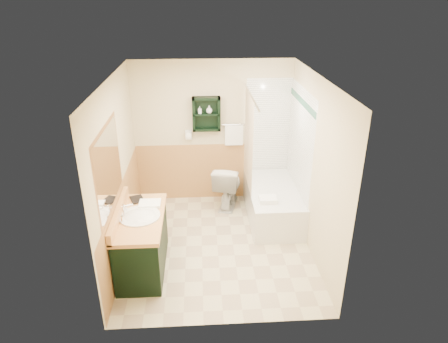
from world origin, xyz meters
The scene contains 25 objects.
floor centered at (0.00, 0.00, 0.00)m, with size 3.00×3.00×0.00m, color beige.
back_wall centered at (0.00, 1.52, 1.20)m, with size 2.60×0.04×2.40m, color #F2E5BD.
left_wall centered at (-1.32, 0.00, 1.20)m, with size 0.04×3.00×2.40m, color #F2E5BD.
right_wall centered at (1.32, 0.00, 1.20)m, with size 0.04×3.00×2.40m, color #F2E5BD.
ceiling centered at (0.00, 0.00, 2.42)m, with size 2.60×3.00×0.04m, color white.
wainscot_left centered at (-1.29, 0.00, 0.50)m, with size 2.98×2.98×1.00m, color tan, non-canonical shape.
wainscot_back centered at (0.00, 1.49, 0.50)m, with size 2.58×2.58×1.00m, color tan, non-canonical shape.
mirror_frame centered at (-1.27, -0.55, 1.50)m, with size 1.30×1.30×1.00m, color brown, non-canonical shape.
mirror_glass centered at (-1.27, -0.55, 1.50)m, with size 1.20×1.20×0.90m, color white, non-canonical shape.
tile_right centered at (1.28, 0.75, 1.05)m, with size 1.50×1.50×2.10m, color white, non-canonical shape.
tile_back centered at (1.03, 1.48, 1.05)m, with size 0.95×0.95×2.10m, color white, non-canonical shape.
tile_accent centered at (1.27, 0.75, 1.90)m, with size 1.50×1.50×0.10m, color #154C36, non-canonical shape.
wall_shelf centered at (-0.10, 1.41, 1.55)m, with size 0.45×0.15×0.55m, color black.
hair_dryer centered at (-0.40, 1.43, 1.20)m, with size 0.10×0.24×0.18m, color white, non-canonical shape.
towel_bar centered at (0.35, 1.45, 1.35)m, with size 0.40×0.06×0.40m, color white, non-canonical shape.
curtain_rod centered at (0.53, 0.75, 2.00)m, with size 0.03×0.03×1.60m, color silver.
shower_curtain centered at (0.53, 0.92, 1.15)m, with size 1.05×1.05×1.70m, color beige, non-canonical shape.
vanity centered at (-0.99, -0.43, 0.39)m, with size 0.59×1.22×0.78m, color black.
bathtub centered at (0.93, 0.72, 0.26)m, with size 0.79×1.50×0.53m, color silver.
toilet centered at (0.23, 1.18, 0.37)m, with size 0.42×0.75×0.74m, color silver.
counter_towel centered at (-0.90, -0.15, 0.80)m, with size 0.28×0.22×0.04m, color white.
vanity_book centered at (-1.16, -0.03, 0.89)m, with size 0.16×0.02×0.22m, color black.
tub_towel centered at (0.76, 0.30, 0.56)m, with size 0.25×0.21×0.07m, color white.
soap_bottle_a centered at (-0.21, 1.40, 1.59)m, with size 0.05×0.12×0.05m, color silver.
soap_bottle_b centered at (-0.05, 1.40, 1.61)m, with size 0.10×0.13×0.10m, color silver.
Camera 1 is at (-0.21, -4.80, 3.37)m, focal length 32.00 mm.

